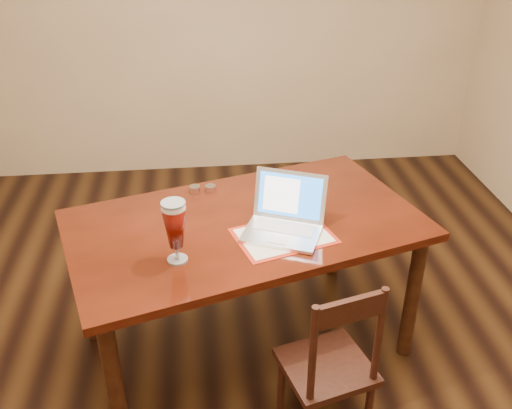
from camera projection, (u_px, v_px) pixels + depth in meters
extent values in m
plane|color=black|center=(251.00, 360.00, 3.17)|extent=(5.00, 5.00, 0.00)
cube|color=tan|center=(220.00, 17.00, 4.66)|extent=(4.50, 0.01, 2.70)
cube|color=#491509|center=(246.00, 225.00, 2.89)|extent=(1.97, 1.46, 0.04)
cylinder|color=#381D0E|center=(115.00, 387.00, 2.50)|extent=(0.08, 0.08, 0.78)
cylinder|color=#381D0E|center=(412.00, 297.00, 3.04)|extent=(0.08, 0.08, 0.78)
cylinder|color=#381D0E|center=(86.00, 282.00, 3.15)|extent=(0.08, 0.08, 0.78)
cylinder|color=#381D0E|center=(336.00, 224.00, 3.69)|extent=(0.08, 0.08, 0.78)
cube|color=#9C1F0E|center=(284.00, 236.00, 2.76)|extent=(0.54, 0.45, 0.00)
cube|color=beige|center=(284.00, 235.00, 2.76)|extent=(0.48, 0.39, 0.00)
cube|color=silver|center=(281.00, 234.00, 2.76)|extent=(0.43, 0.37, 0.02)
cube|color=silver|center=(284.00, 227.00, 2.79)|extent=(0.32, 0.22, 0.00)
cube|color=silver|center=(278.00, 240.00, 2.69)|extent=(0.11, 0.10, 0.00)
cube|color=silver|center=(290.00, 196.00, 2.82)|extent=(0.36, 0.21, 0.24)
cube|color=blue|center=(290.00, 196.00, 2.82)|extent=(0.31, 0.18, 0.20)
cube|color=white|center=(281.00, 195.00, 2.83)|extent=(0.18, 0.11, 0.17)
cylinder|color=silver|center=(178.00, 259.00, 2.58)|extent=(0.09, 0.09, 0.01)
cylinder|color=silver|center=(177.00, 252.00, 2.56)|extent=(0.02, 0.02, 0.07)
cylinder|color=beige|center=(173.00, 207.00, 2.45)|extent=(0.11, 0.11, 0.02)
cylinder|color=silver|center=(173.00, 203.00, 2.44)|extent=(0.11, 0.11, 0.01)
cylinder|color=silver|center=(195.00, 189.00, 3.14)|extent=(0.06, 0.06, 0.04)
cylinder|color=silver|center=(211.00, 189.00, 3.14)|extent=(0.06, 0.06, 0.04)
cube|color=black|center=(326.00, 367.00, 2.60)|extent=(0.47, 0.45, 0.04)
cylinder|color=black|center=(281.00, 385.00, 2.77)|extent=(0.04, 0.04, 0.37)
cylinder|color=black|center=(338.00, 368.00, 2.87)|extent=(0.04, 0.04, 0.37)
cylinder|color=black|center=(313.00, 355.00, 2.30)|extent=(0.03, 0.03, 0.49)
cylinder|color=black|center=(379.00, 335.00, 2.40)|extent=(0.03, 0.03, 0.49)
cube|color=black|center=(350.00, 310.00, 2.26)|extent=(0.31, 0.11, 0.11)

